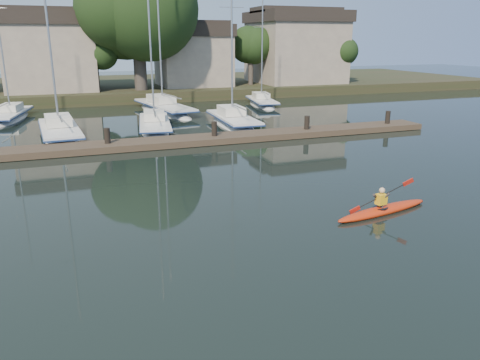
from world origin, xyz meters
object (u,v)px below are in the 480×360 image
object	(u,v)px
sailboat_1	(61,140)
sailboat_5	(11,121)
kayak	(383,209)
dock	(163,142)
sailboat_6	(164,114)
sailboat_3	(233,128)
sailboat_7	(262,107)
sailboat_2	(155,132)

from	to	relation	value
sailboat_1	sailboat_5	distance (m)	9.03
sailboat_5	kayak	bearing A→B (deg)	-51.96
dock	sailboat_5	bearing A→B (deg)	124.73
sailboat_1	sailboat_6	xyz separation A→B (m)	(8.01, 8.08, -0.00)
sailboat_5	sailboat_6	size ratio (longest dim) A/B	0.78
sailboat_3	sailboat_5	bearing A→B (deg)	153.75
kayak	dock	bearing A→B (deg)	100.30
sailboat_1	sailboat_7	distance (m)	19.40
sailboat_3	sailboat_7	distance (m)	10.55
dock	sailboat_6	bearing A→B (deg)	78.63
sailboat_1	sailboat_5	bearing A→B (deg)	108.59
sailboat_2	sailboat_6	world-z (taller)	sailboat_6
sailboat_7	kayak	bearing A→B (deg)	-94.24
sailboat_3	kayak	bearing A→B (deg)	-90.51
sailboat_5	sailboat_6	distance (m)	11.55
sailboat_7	dock	bearing A→B (deg)	-120.72
sailboat_1	sailboat_5	size ratio (longest dim) A/B	1.08
sailboat_3	sailboat_2	bearing A→B (deg)	179.38
sailboat_5	sailboat_7	distance (m)	20.69
sailboat_5	sailboat_1	bearing A→B (deg)	-57.23
kayak	sailboat_5	size ratio (longest dim) A/B	0.31
dock	sailboat_2	xyz separation A→B (m)	(0.45, 5.20, -0.38)
sailboat_2	sailboat_5	world-z (taller)	sailboat_2
sailboat_2	sailboat_3	bearing A→B (deg)	5.74
sailboat_2	sailboat_3	distance (m)	5.43
sailboat_2	sailboat_7	distance (m)	14.11
sailboat_3	sailboat_5	size ratio (longest dim) A/B	1.00
sailboat_2	sailboat_7	xyz separation A→B (m)	(11.24, 8.54, 0.00)
dock	sailboat_7	size ratio (longest dim) A/B	2.90
dock	sailboat_2	bearing A→B (deg)	85.05
sailboat_1	sailboat_6	size ratio (longest dim) A/B	0.85
kayak	sailboat_5	bearing A→B (deg)	107.53
sailboat_2	sailboat_3	size ratio (longest dim) A/B	1.05
dock	sailboat_1	xyz separation A→B (m)	(-5.45, 4.65, -0.40)
kayak	sailboat_3	distance (m)	18.05
sailboat_1	sailboat_3	world-z (taller)	sailboat_1
dock	sailboat_7	xyz separation A→B (m)	(11.69, 13.73, -0.38)
kayak	dock	size ratio (longest dim) A/B	0.12
sailboat_2	kayak	bearing A→B (deg)	-67.41
dock	sailboat_6	world-z (taller)	sailboat_6
sailboat_1	sailboat_5	xyz separation A→B (m)	(-3.54, 8.31, 0.03)
sailboat_3	sailboat_6	world-z (taller)	sailboat_6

